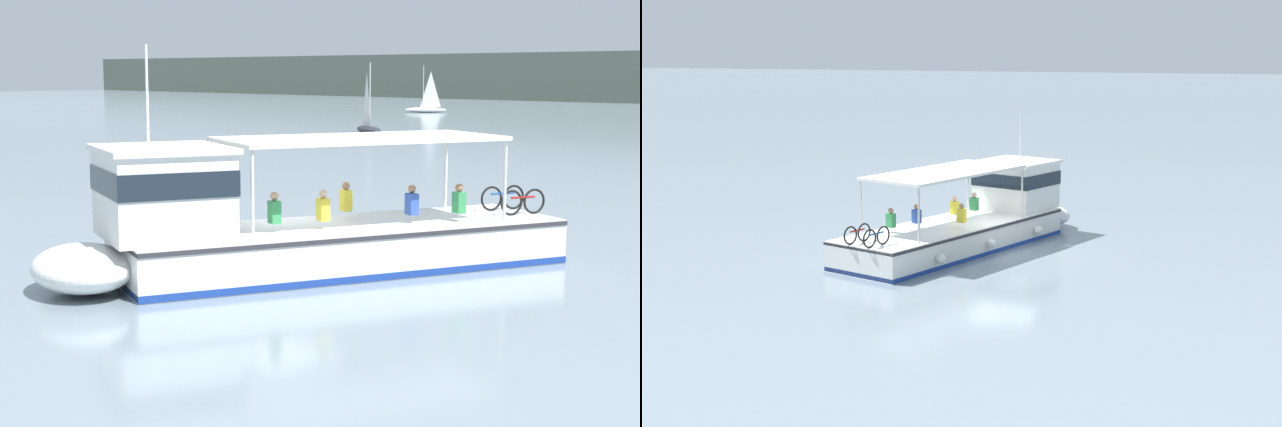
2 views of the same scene
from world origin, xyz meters
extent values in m
plane|color=gray|center=(0.00, 0.00, 0.00)|extent=(400.00, 400.00, 0.00)
cube|color=white|center=(1.96, 0.34, 0.55)|extent=(6.66, 11.25, 1.10)
ellipsoid|color=white|center=(-0.13, -5.49, 0.55)|extent=(3.51, 3.06, 1.01)
cube|color=navy|center=(1.96, 0.34, 0.10)|extent=(6.69, 11.26, 0.16)
cube|color=#2D2D33|center=(1.96, 0.34, 1.02)|extent=(6.71, 11.27, 0.10)
cube|color=white|center=(0.47, -3.80, 2.05)|extent=(3.44, 3.37, 1.90)
cube|color=#19232D|center=(0.47, -3.80, 2.38)|extent=(3.51, 3.42, 0.56)
cube|color=white|center=(0.47, -3.80, 3.06)|extent=(3.64, 3.57, 0.12)
cube|color=white|center=(2.11, 0.77, 3.15)|extent=(5.03, 7.30, 0.10)
cylinder|color=silver|center=(2.29, -2.75, 2.10)|extent=(0.08, 0.08, 2.00)
cylinder|color=silver|center=(-0.27, -1.84, 2.10)|extent=(0.08, 0.08, 2.00)
cylinder|color=silver|center=(4.49, 3.37, 2.10)|extent=(0.08, 0.08, 2.00)
cylinder|color=silver|center=(1.93, 4.28, 2.10)|extent=(0.08, 0.08, 2.00)
cylinder|color=silver|center=(0.37, -4.08, 4.22)|extent=(0.06, 0.06, 2.20)
sphere|color=white|center=(-0.86, -2.26, 0.50)|extent=(0.36, 0.36, 0.36)
sphere|color=white|center=(0.25, 0.85, 0.50)|extent=(0.36, 0.36, 0.36)
sphere|color=white|center=(1.29, 3.77, 0.50)|extent=(0.36, 0.36, 0.36)
torus|color=black|center=(3.92, 4.47, 1.43)|extent=(0.28, 0.64, 0.66)
torus|color=black|center=(4.15, 5.13, 1.43)|extent=(0.28, 0.64, 0.66)
cylinder|color=maroon|center=(4.03, 4.80, 1.55)|extent=(0.29, 0.68, 0.06)
torus|color=black|center=(3.07, 4.78, 1.43)|extent=(0.28, 0.64, 0.66)
torus|color=black|center=(3.31, 5.44, 1.43)|extent=(0.28, 0.64, 0.66)
cylinder|color=#1E478C|center=(3.19, 5.11, 1.55)|extent=(0.29, 0.68, 0.06)
cube|color=#338C4C|center=(3.58, 2.75, 1.56)|extent=(0.38, 0.32, 0.52)
sphere|color=#9E7051|center=(3.58, 2.75, 1.93)|extent=(0.20, 0.20, 0.20)
cube|color=#2D4CA5|center=(2.95, 1.72, 1.56)|extent=(0.38, 0.32, 0.52)
sphere|color=#9E7051|center=(2.95, 1.72, 1.93)|extent=(0.20, 0.20, 0.20)
cube|color=yellow|center=(1.38, 1.03, 1.56)|extent=(0.38, 0.32, 0.52)
sphere|color=#9E7051|center=(1.38, 1.03, 1.93)|extent=(0.20, 0.20, 0.20)
cube|color=yellow|center=(2.15, -0.50, 1.56)|extent=(0.38, 0.32, 0.52)
sphere|color=beige|center=(2.15, -0.50, 1.93)|extent=(0.20, 0.20, 0.20)
cube|color=#338C4C|center=(1.67, -1.58, 1.56)|extent=(0.38, 0.32, 0.52)
sphere|color=tan|center=(1.67, -1.58, 1.93)|extent=(0.20, 0.20, 0.20)
camera|label=1|loc=(18.21, -16.04, 4.75)|focal=54.58mm
camera|label=2|loc=(-9.26, 35.16, 8.17)|focal=53.94mm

